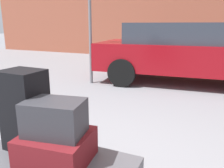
{
  "coord_description": "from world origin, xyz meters",
  "views": [
    {
      "loc": [
        1.09,
        -1.24,
        1.38
      ],
      "look_at": [
        0.0,
        1.2,
        0.69
      ],
      "focal_mm": 37.0,
      "sensor_mm": 36.0,
      "label": 1
    }
  ],
  "objects_px": {
    "suitcase_maroon_rear_left": "(57,147)",
    "suitcase_black_front_right": "(25,110)",
    "duffel_bag_charcoal_topmost_pile": "(55,118)",
    "parked_car": "(187,51)",
    "no_parking_sign": "(90,18)"
  },
  "relations": [
    {
      "from": "duffel_bag_charcoal_topmost_pile",
      "to": "no_parking_sign",
      "type": "distance_m",
      "value": 3.94
    },
    {
      "from": "duffel_bag_charcoal_topmost_pile",
      "to": "parked_car",
      "type": "bearing_deg",
      "value": 74.32
    },
    {
      "from": "parked_car",
      "to": "no_parking_sign",
      "type": "height_order",
      "value": "no_parking_sign"
    },
    {
      "from": "suitcase_maroon_rear_left",
      "to": "suitcase_black_front_right",
      "type": "xyz_separation_m",
      "value": [
        -0.37,
        0.08,
        0.23
      ]
    },
    {
      "from": "suitcase_black_front_right",
      "to": "no_parking_sign",
      "type": "height_order",
      "value": "no_parking_sign"
    },
    {
      "from": "parked_car",
      "to": "no_parking_sign",
      "type": "xyz_separation_m",
      "value": [
        -2.07,
        -0.98,
        0.77
      ]
    },
    {
      "from": "suitcase_maroon_rear_left",
      "to": "no_parking_sign",
      "type": "distance_m",
      "value": 4.0
    },
    {
      "from": "duffel_bag_charcoal_topmost_pile",
      "to": "no_parking_sign",
      "type": "height_order",
      "value": "no_parking_sign"
    },
    {
      "from": "suitcase_black_front_right",
      "to": "no_parking_sign",
      "type": "bearing_deg",
      "value": 112.22
    },
    {
      "from": "duffel_bag_charcoal_topmost_pile",
      "to": "parked_car",
      "type": "xyz_separation_m",
      "value": [
        0.43,
        4.46,
        0.05
      ]
    },
    {
      "from": "suitcase_black_front_right",
      "to": "parked_car",
      "type": "distance_m",
      "value": 4.46
    },
    {
      "from": "suitcase_maroon_rear_left",
      "to": "parked_car",
      "type": "relative_size",
      "value": 0.11
    },
    {
      "from": "duffel_bag_charcoal_topmost_pile",
      "to": "parked_car",
      "type": "height_order",
      "value": "parked_car"
    },
    {
      "from": "suitcase_maroon_rear_left",
      "to": "no_parking_sign",
      "type": "xyz_separation_m",
      "value": [
        -1.64,
        3.49,
        1.07
      ]
    },
    {
      "from": "suitcase_black_front_right",
      "to": "parked_car",
      "type": "bearing_deg",
      "value": 81.46
    }
  ]
}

